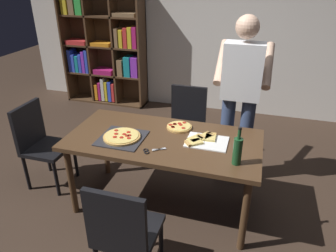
{
  "coord_description": "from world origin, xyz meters",
  "views": [
    {
      "loc": [
        0.74,
        -2.35,
        2.1
      ],
      "look_at": [
        0.0,
        0.15,
        0.8
      ],
      "focal_mm": 33.49,
      "sensor_mm": 36.0,
      "label": 1
    }
  ],
  "objects": [
    {
      "name": "chair_left_end",
      "position": [
        -1.35,
        0.0,
        0.51
      ],
      "size": [
        0.42,
        0.42,
        0.9
      ],
      "color": "black",
      "rests_on": "ground_plane"
    },
    {
      "name": "chair_far_side",
      "position": [
        0.0,
        0.91,
        0.51
      ],
      "size": [
        0.42,
        0.42,
        0.9
      ],
      "color": "black",
      "rests_on": "ground_plane"
    },
    {
      "name": "pepperoni_pizza_on_tray",
      "position": [
        -0.35,
        -0.11,
        0.77
      ],
      "size": [
        0.39,
        0.39,
        0.04
      ],
      "color": "#2D2D33",
      "rests_on": "dining_table"
    },
    {
      "name": "wine_bottle",
      "position": [
        0.67,
        -0.23,
        0.87
      ],
      "size": [
        0.07,
        0.07,
        0.32
      ],
      "color": "#194723",
      "rests_on": "dining_table"
    },
    {
      "name": "person_serving_pizza",
      "position": [
        0.6,
        0.69,
        1.0
      ],
      "size": [
        0.55,
        0.54,
        1.75
      ],
      "color": "#38476B",
      "rests_on": "ground_plane"
    },
    {
      "name": "kitchen_scissors",
      "position": [
        -0.03,
        -0.24,
        0.76
      ],
      "size": [
        0.19,
        0.15,
        0.01
      ],
      "color": "silver",
      "rests_on": "dining_table"
    },
    {
      "name": "ground_plane",
      "position": [
        0.0,
        0.0,
        0.0
      ],
      "size": [
        12.0,
        12.0,
        0.0
      ],
      "primitive_type": "plane",
      "color": "#38281E"
    },
    {
      "name": "back_wall",
      "position": [
        0.0,
        2.6,
        1.4
      ],
      "size": [
        6.4,
        0.1,
        2.8
      ],
      "primitive_type": "cube",
      "color": "silver",
      "rests_on": "ground_plane"
    },
    {
      "name": "dining_table",
      "position": [
        0.0,
        0.0,
        0.67
      ],
      "size": [
        1.73,
        0.85,
        0.75
      ],
      "color": "#4C331E",
      "rests_on": "ground_plane"
    },
    {
      "name": "pizza_slices_on_towel",
      "position": [
        0.36,
        0.05,
        0.76
      ],
      "size": [
        0.37,
        0.3,
        0.03
      ],
      "color": "white",
      "rests_on": "dining_table"
    },
    {
      "name": "chair_near_camera",
      "position": [
        -0.0,
        -0.91,
        0.51
      ],
      "size": [
        0.42,
        0.42,
        0.9
      ],
      "color": "black",
      "rests_on": "ground_plane"
    },
    {
      "name": "bookshelf",
      "position": [
        -1.78,
        2.38,
        0.95
      ],
      "size": [
        1.4,
        0.35,
        1.95
      ],
      "color": "#513823",
      "rests_on": "ground_plane"
    },
    {
      "name": "second_pizza_plain",
      "position": [
        0.09,
        0.24,
        0.76
      ],
      "size": [
        0.24,
        0.24,
        0.03
      ],
      "color": "tan",
      "rests_on": "dining_table"
    }
  ]
}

